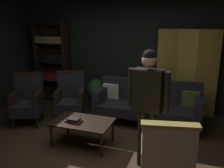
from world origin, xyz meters
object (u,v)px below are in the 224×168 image
(standing_figure, at_px, (148,99))
(potted_plant, at_px, (96,93))
(bookshelf, at_px, (53,60))
(coffee_table, at_px, (82,124))
(folding_screen, at_px, (186,72))
(book_black_cloth, at_px, (74,119))
(velvet_couch, at_px, (148,102))
(armchair_gilt_accent, at_px, (166,162))
(armchair_wing_right, at_px, (71,98))
(armchair_wing_left, at_px, (28,100))
(book_red_leather, at_px, (74,121))

(standing_figure, bearing_deg, potted_plant, 130.04)
(bookshelf, xyz_separation_m, coffee_table, (1.83, -1.99, -0.69))
(folding_screen, relative_size, potted_plant, 2.51)
(coffee_table, bearing_deg, potted_plant, 104.50)
(bookshelf, height_order, book_black_cloth, bookshelf)
(potted_plant, bearing_deg, velvet_couch, -14.06)
(folding_screen, bearing_deg, bookshelf, -179.74)
(bookshelf, distance_m, book_black_cloth, 2.74)
(folding_screen, distance_m, bookshelf, 3.39)
(bookshelf, xyz_separation_m, armchair_gilt_accent, (3.32, -2.87, -0.57))
(velvet_couch, height_order, armchair_wing_right, armchair_wing_right)
(velvet_couch, bearing_deg, armchair_wing_left, -160.93)
(coffee_table, distance_m, armchair_wing_right, 1.10)
(bookshelf, bearing_deg, armchair_gilt_accent, -40.83)
(book_red_leather, bearing_deg, bookshelf, 129.55)
(bookshelf, relative_size, book_black_cloth, 10.37)
(coffee_table, bearing_deg, armchair_wing_left, 162.92)
(velvet_couch, relative_size, armchair_wing_left, 2.04)
(armchair_gilt_accent, bearing_deg, bookshelf, 139.17)
(book_black_cloth, bearing_deg, armchair_wing_left, 158.72)
(armchair_gilt_accent, xyz_separation_m, book_black_cloth, (-1.61, 0.80, -0.02))
(potted_plant, relative_size, book_red_leather, 2.92)
(book_black_cloth, bearing_deg, armchair_gilt_accent, -26.46)
(folding_screen, height_order, standing_figure, folding_screen)
(standing_figure, bearing_deg, book_red_leather, 170.74)
(armchair_wing_left, bearing_deg, book_black_cloth, -21.28)
(armchair_wing_right, distance_m, potted_plant, 0.77)
(standing_figure, relative_size, book_red_leather, 6.56)
(folding_screen, bearing_deg, potted_plant, -167.48)
(armchair_gilt_accent, distance_m, book_red_leather, 1.80)
(bookshelf, height_order, armchair_wing_left, bookshelf)
(standing_figure, bearing_deg, armchair_gilt_accent, -60.08)
(folding_screen, xyz_separation_m, book_red_leather, (-1.68, -2.08, -0.55))
(folding_screen, relative_size, armchair_wing_left, 1.83)
(book_red_leather, bearing_deg, book_black_cloth, 0.00)
(book_red_leather, bearing_deg, armchair_wing_right, 121.59)
(armchair_gilt_accent, bearing_deg, potted_plant, 127.80)
(bookshelf, height_order, coffee_table, bookshelf)
(coffee_table, distance_m, book_red_leather, 0.15)
(armchair_wing_right, relative_size, book_black_cloth, 5.26)
(bookshelf, height_order, velvet_couch, bookshelf)
(velvet_couch, xyz_separation_m, book_black_cloth, (-1.00, -1.32, 0.01))
(armchair_gilt_accent, xyz_separation_m, potted_plant, (-1.90, 2.45, -0.06))
(coffee_table, height_order, armchair_gilt_accent, armchair_gilt_accent)
(standing_figure, xyz_separation_m, potted_plant, (-1.55, 1.85, -0.59))
(armchair_wing_right, bearing_deg, armchair_wing_left, -151.99)
(standing_figure, xyz_separation_m, book_red_leather, (-1.27, 0.21, -0.59))
(armchair_wing_left, distance_m, book_black_cloth, 1.43)
(bookshelf, relative_size, standing_figure, 1.20)
(armchair_wing_left, height_order, armchair_wing_right, same)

